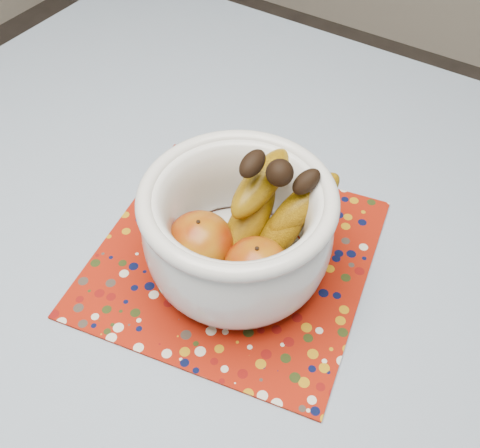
{
  "coord_description": "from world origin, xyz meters",
  "views": [
    {
      "loc": [
        0.3,
        -0.34,
        1.37
      ],
      "look_at": [
        0.05,
        0.05,
        0.85
      ],
      "focal_mm": 42.0,
      "sensor_mm": 36.0,
      "label": 1
    }
  ],
  "objects": [
    {
      "name": "fruit_bowl",
      "position": [
        0.06,
        0.05,
        0.85
      ],
      "size": [
        0.25,
        0.25,
        0.19
      ],
      "color": "silver",
      "rests_on": "placemat"
    },
    {
      "name": "table",
      "position": [
        0.0,
        0.0,
        0.67
      ],
      "size": [
        1.2,
        1.2,
        0.75
      ],
      "color": "brown",
      "rests_on": "ground"
    },
    {
      "name": "placemat",
      "position": [
        0.03,
        0.06,
        0.76
      ],
      "size": [
        0.42,
        0.42,
        0.0
      ],
      "primitive_type": "cube",
      "rotation": [
        0.0,
        0.0,
        0.19
      ],
      "color": "maroon",
      "rests_on": "tablecloth"
    },
    {
      "name": "tablecloth",
      "position": [
        0.0,
        0.0,
        0.76
      ],
      "size": [
        1.32,
        1.32,
        0.01
      ],
      "primitive_type": "cube",
      "color": "slate",
      "rests_on": "table"
    }
  ]
}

